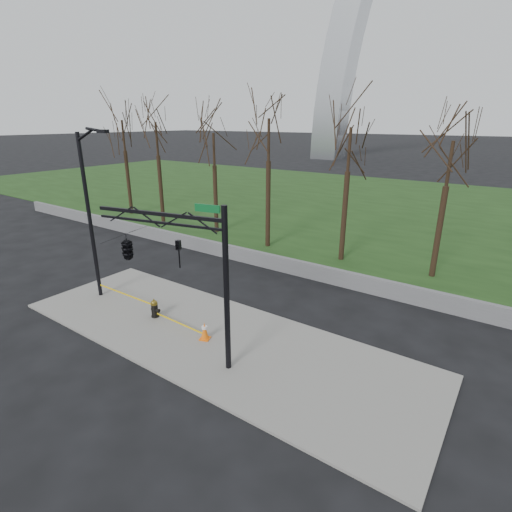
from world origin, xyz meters
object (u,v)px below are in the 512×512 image
Objects in this scene: fire_hydrant at (155,309)px; street_light at (90,206)px; traffic_signal_mast at (144,249)px; traffic_cone at (205,331)px.

street_light is at bearing 178.74° from fire_hydrant.
fire_hydrant is 4.47m from traffic_signal_mast.
street_light is (-3.86, -0.03, 4.20)m from fire_hydrant.
street_light is at bearing 151.19° from traffic_signal_mast.
fire_hydrant is 3.11m from traffic_cone.
fire_hydrant is 0.14× the size of traffic_signal_mast.
fire_hydrant reaches higher than traffic_cone.
street_light reaches higher than traffic_cone.
fire_hydrant is 0.11× the size of street_light.
traffic_signal_mast is at bearing -43.89° from fire_hydrant.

